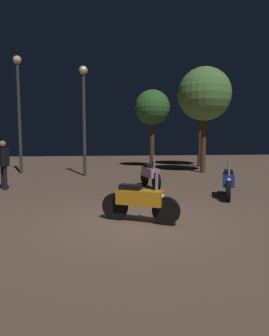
% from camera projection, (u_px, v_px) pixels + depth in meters
% --- Properties ---
extents(ground_plane, '(40.00, 40.00, 0.00)m').
position_uv_depth(ground_plane, '(134.00, 223.00, 6.40)').
color(ground_plane, brown).
extents(motorcycle_orange_foreground, '(1.52, 0.85, 1.11)m').
position_uv_depth(motorcycle_orange_foreground, '(140.00, 201.00, 6.43)').
color(motorcycle_orange_foreground, black).
rests_on(motorcycle_orange_foreground, ground_plane).
extents(motorcycle_pink_parked_left, '(0.49, 1.64, 1.11)m').
position_uv_depth(motorcycle_pink_parked_left, '(150.00, 175.00, 10.63)').
color(motorcycle_pink_parked_left, black).
rests_on(motorcycle_pink_parked_left, ground_plane).
extents(motorcycle_blue_parked_right, '(0.69, 1.58, 1.11)m').
position_uv_depth(motorcycle_blue_parked_right, '(228.00, 182.00, 8.93)').
color(motorcycle_blue_parked_right, black).
rests_on(motorcycle_blue_parked_right, ground_plane).
extents(person_rider_beside, '(0.50, 0.55, 1.58)m').
position_uv_depth(person_rider_beside, '(3.00, 161.00, 10.15)').
color(person_rider_beside, black).
rests_on(person_rider_beside, ground_plane).
extents(streetlamp_near, '(0.36, 0.36, 5.18)m').
position_uv_depth(streetlamp_near, '(19.00, 100.00, 14.08)').
color(streetlamp_near, '#38383D').
rests_on(streetlamp_near, ground_plane).
extents(streetlamp_far, '(0.36, 0.36, 4.59)m').
position_uv_depth(streetlamp_far, '(84.00, 106.00, 13.33)').
color(streetlamp_far, '#38383D').
rests_on(streetlamp_far, ground_plane).
extents(tree_left_bg, '(1.85, 1.85, 4.12)m').
position_uv_depth(tree_left_bg, '(152.00, 108.00, 16.89)').
color(tree_left_bg, '#4C331E').
rests_on(tree_left_bg, ground_plane).
extents(tree_center_bg, '(2.42, 2.42, 4.80)m').
position_uv_depth(tree_center_bg, '(204.00, 95.00, 14.46)').
color(tree_center_bg, '#4C331E').
rests_on(tree_center_bg, ground_plane).
extents(tree_right_bg, '(2.44, 2.44, 5.20)m').
position_uv_depth(tree_right_bg, '(201.00, 94.00, 17.20)').
color(tree_right_bg, '#4C331E').
rests_on(tree_right_bg, ground_plane).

